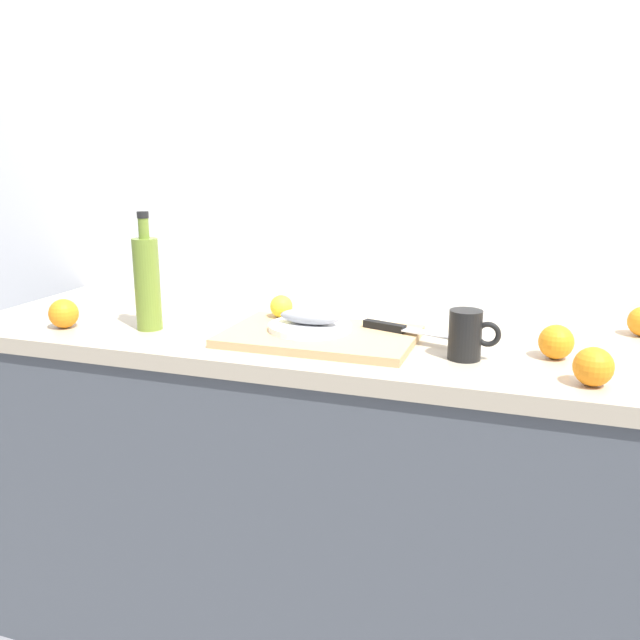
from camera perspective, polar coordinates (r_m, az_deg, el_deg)
The scene contains 12 objects.
back_wall at distance 1.89m, azimuth 5.13°, elevation 11.56°, with size 3.20×0.05×2.50m, color white.
kitchen_counter at distance 1.81m, azimuth 1.99°, elevation -15.07°, with size 2.00×0.60×0.90m.
cutting_board at distance 1.58m, azimuth -0.00°, elevation -1.40°, with size 0.45×0.30×0.02m, color tan.
white_plate at distance 1.60m, azimuth -0.86°, elevation -0.60°, with size 0.20×0.20×0.01m, color white.
fish_fillet at distance 1.59m, azimuth -0.87°, elevation 0.29°, with size 0.15×0.06×0.04m, color gray.
chef_knife at distance 1.58m, azimuth 7.27°, elevation -0.78°, with size 0.29×0.11×0.02m.
lemon_0 at distance 1.72m, azimuth -3.36°, elevation 1.19°, with size 0.06×0.06×0.06m, color yellow.
olive_oil_bottle at distance 1.71m, azimuth -14.69°, elevation 3.22°, with size 0.06×0.06×0.30m.
coffee_mug_0 at distance 1.46m, azimuth 12.52°, elevation -1.25°, with size 0.11×0.07×0.11m.
orange_0 at distance 1.52m, azimuth 19.70°, elevation -1.79°, with size 0.08×0.08×0.08m, color orange.
orange_1 at distance 1.37m, azimuth 22.51°, elevation -3.74°, with size 0.08×0.08×0.08m, color orange.
orange_3 at distance 1.81m, azimuth -21.24°, elevation 0.52°, with size 0.07×0.07×0.07m, color orange.
Camera 1 is at (0.45, -1.51, 1.34)m, focal length 37.10 mm.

